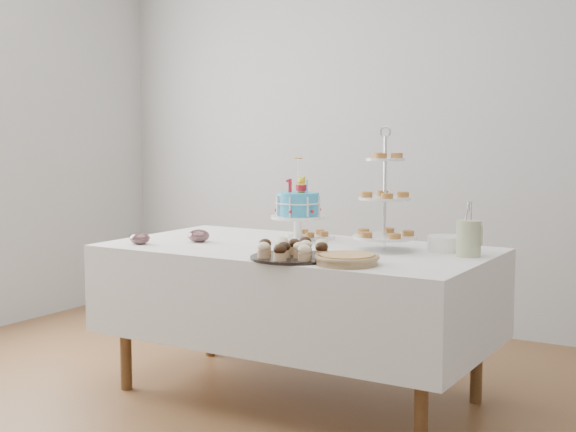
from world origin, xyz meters
The scene contains 12 objects.
floor centered at (0.00, 0.00, 0.00)m, with size 5.00×5.00×0.00m, color brown.
walls centered at (0.00, 0.00, 1.35)m, with size 5.04×4.04×2.70m.
table centered at (0.00, 0.30, 0.54)m, with size 1.92×1.02×0.77m.
birthday_cake centered at (-0.11, 0.49, 0.89)m, with size 0.29×0.29×0.44m.
cupcake_tray centered at (0.18, -0.04, 0.81)m, with size 0.39×0.39×0.09m.
pie centered at (0.46, -0.06, 0.80)m, with size 0.29×0.29×0.05m.
tiered_stand centered at (0.43, 0.41, 1.02)m, with size 0.31×0.31×0.60m.
plate_stack centered at (0.70, 0.54, 0.81)m, with size 0.19×0.19×0.07m.
pastry_plate centered at (-0.11, 0.63, 0.79)m, with size 0.26×0.26×0.04m.
jam_bowl_a centered at (-0.74, -0.04, 0.80)m, with size 0.10×0.10×0.06m.
jam_bowl_b centered at (-0.53, 0.18, 0.80)m, with size 0.11×0.11×0.07m.
utensil_pitcher centered at (0.84, 0.44, 0.86)m, with size 0.12×0.11×0.26m.
Camera 1 is at (2.01, -3.14, 1.34)m, focal length 50.00 mm.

